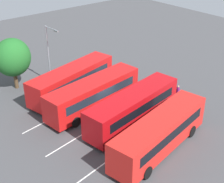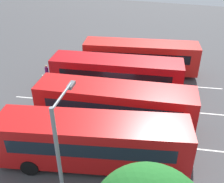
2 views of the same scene
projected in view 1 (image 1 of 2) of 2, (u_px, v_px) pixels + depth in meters
The scene contains 11 objects.
ground_plane at pixel (114, 115), 32.56m from camera, with size 78.47×78.47×0.00m, color #424244.
bus_far_left at pixel (160, 132), 27.01m from camera, with size 11.16×4.42×3.09m.
bus_center_left at pixel (133, 107), 30.63m from camera, with size 11.14×4.05×3.09m.
bus_center_right at pixel (94, 93), 32.95m from camera, with size 11.12×3.81×3.09m.
bus_far_right at pixel (72, 80), 35.69m from camera, with size 11.17×4.80×3.09m.
pedestrian at pixel (178, 92), 34.81m from camera, with size 0.45×0.45×1.71m.
street_lamp at pixel (49, 51), 37.15m from camera, with size 0.38×2.27×6.82m.
depot_tree at pixel (12, 58), 36.03m from camera, with size 4.07×3.66×5.87m.
lane_stripe_outer_left at pixel (144, 134), 29.70m from camera, with size 17.02×0.12×0.01m, color silver.
lane_stripe_inner_left at pixel (114, 115), 32.56m from camera, with size 17.02×0.12×0.01m, color silver.
lane_stripe_inner_right at pixel (89, 99), 35.41m from camera, with size 17.02×0.12×0.01m, color silver.
Camera 1 is at (-17.80, -21.13, 17.37)m, focal length 52.94 mm.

